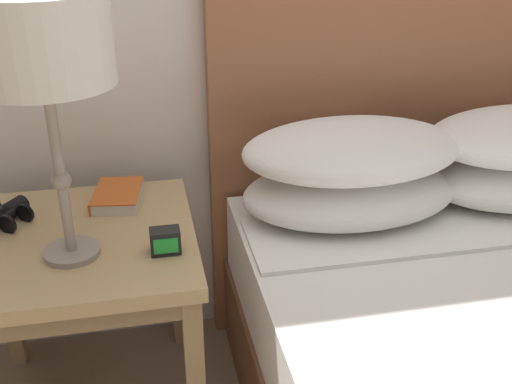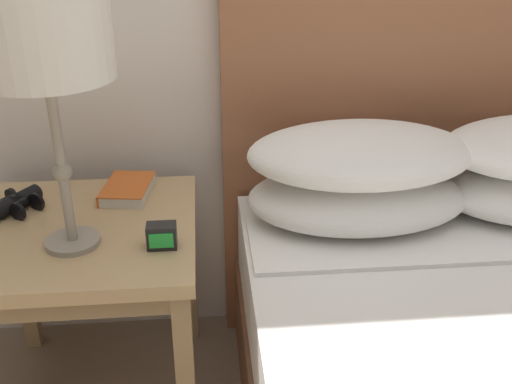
# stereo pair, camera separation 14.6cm
# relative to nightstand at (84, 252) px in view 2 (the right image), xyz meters

# --- Properties ---
(nightstand) EXTENTS (0.58, 0.58, 0.56)m
(nightstand) POSITION_rel_nightstand_xyz_m (0.00, 0.00, 0.00)
(nightstand) COLOR tan
(nightstand) RESTS_ON ground_plane
(table_lamp) EXTENTS (0.29, 0.29, 0.58)m
(table_lamp) POSITION_rel_nightstand_xyz_m (-0.00, -0.09, 0.55)
(table_lamp) COLOR gray
(table_lamp) RESTS_ON nightstand
(book_on_nightstand) EXTENTS (0.15, 0.20, 0.03)m
(book_on_nightstand) POSITION_rel_nightstand_xyz_m (0.10, 0.18, 0.09)
(book_on_nightstand) COLOR silver
(book_on_nightstand) RESTS_ON nightstand
(binoculars_pair) EXTENTS (0.16, 0.16, 0.05)m
(binoculars_pair) POSITION_rel_nightstand_xyz_m (-0.18, 0.10, 0.10)
(binoculars_pair) COLOR black
(binoculars_pair) RESTS_ON nightstand
(alarm_clock) EXTENTS (0.07, 0.05, 0.06)m
(alarm_clock) POSITION_rel_nightstand_xyz_m (0.21, -0.12, 0.11)
(alarm_clock) COLOR black
(alarm_clock) RESTS_ON nightstand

